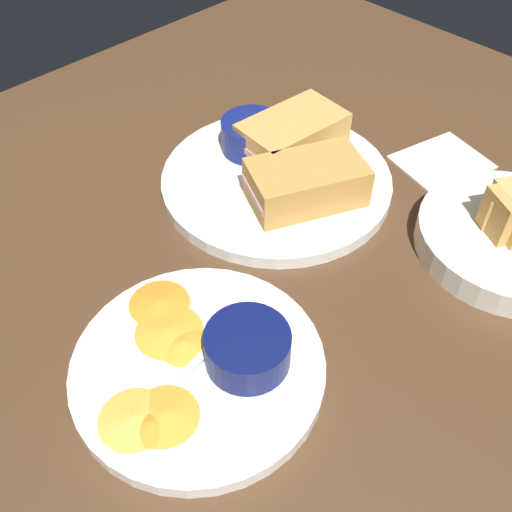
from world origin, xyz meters
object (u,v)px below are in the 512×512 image
at_px(spoon_by_dark_ramekin, 279,170).
at_px(sandwich_half_near, 306,182).
at_px(sandwich_half_far, 292,136).
at_px(spoon_by_gravy_ramekin, 231,325).
at_px(plate_sandwich_main, 276,181).
at_px(bread_basket_rear, 512,233).
at_px(ramekin_light_gravy, 248,347).
at_px(ramekin_dark_sauce, 252,134).
at_px(plate_chips_companion, 198,368).

bearing_deg(spoon_by_dark_ramekin, sandwich_half_near, 76.28).
distance_m(sandwich_half_near, spoon_by_dark_ramekin, 0.06).
distance_m(sandwich_half_far, spoon_by_gravy_ramekin, 0.29).
xyz_separation_m(plate_sandwich_main, bread_basket_rear, (-0.10, 0.26, 0.02)).
xyz_separation_m(ramekin_light_gravy, bread_basket_rear, (-0.31, 0.09, -0.01)).
bearing_deg(ramekin_dark_sauce, spoon_by_dark_ramekin, 79.86).
bearing_deg(ramekin_light_gravy, plate_sandwich_main, -141.46).
relative_size(plate_sandwich_main, spoon_by_gravy_ramekin, 2.83).
relative_size(sandwich_half_far, ramekin_dark_sauce, 1.77).
height_order(sandwich_half_near, spoon_by_gravy_ramekin, sandwich_half_near).
height_order(sandwich_half_near, ramekin_dark_sauce, sandwich_half_near).
distance_m(ramekin_dark_sauce, spoon_by_gravy_ramekin, 0.29).
bearing_deg(spoon_by_gravy_ramekin, sandwich_half_far, -148.38).
bearing_deg(spoon_by_dark_ramekin, plate_chips_companion, 29.13).
height_order(plate_sandwich_main, sandwich_half_far, sandwich_half_far).
bearing_deg(sandwich_half_near, plate_sandwich_main, -97.01).
bearing_deg(plate_sandwich_main, ramekin_dark_sauce, -106.01).
relative_size(plate_sandwich_main, plate_chips_companion, 1.21).
xyz_separation_m(ramekin_dark_sauce, spoon_by_gravy_ramekin, (0.21, 0.19, -0.02)).
relative_size(spoon_by_gravy_ramekin, bread_basket_rear, 0.49).
distance_m(plate_chips_companion, spoon_by_gravy_ramekin, 0.05).
height_order(plate_chips_companion, spoon_by_gravy_ramekin, spoon_by_gravy_ramekin).
xyz_separation_m(sandwich_half_near, bread_basket_rear, (-0.11, 0.20, -0.02)).
bearing_deg(plate_sandwich_main, spoon_by_dark_ramekin, -160.98).
height_order(sandwich_half_near, plate_chips_companion, sandwich_half_near).
bearing_deg(sandwich_half_near, spoon_by_dark_ramekin, -103.72).
distance_m(sandwich_half_far, ramekin_light_gravy, 0.32).
bearing_deg(spoon_by_dark_ramekin, sandwich_half_far, -156.37).
relative_size(plate_sandwich_main, sandwich_half_near, 1.88).
bearing_deg(sandwich_half_far, spoon_by_dark_ramekin, 23.63).
bearing_deg(spoon_by_gravy_ramekin, plate_sandwich_main, -146.42).
bearing_deg(sandwich_half_near, sandwich_half_far, -127.01).
height_order(ramekin_dark_sauce, ramekin_light_gravy, ramekin_dark_sauce).
relative_size(spoon_by_dark_ramekin, ramekin_light_gravy, 1.27).
xyz_separation_m(sandwich_half_far, spoon_by_gravy_ramekin, (0.25, 0.15, -0.02)).
xyz_separation_m(spoon_by_dark_ramekin, bread_basket_rear, (-0.10, 0.26, 0.00)).
distance_m(plate_sandwich_main, bread_basket_rear, 0.28).
bearing_deg(plate_sandwich_main, spoon_by_gravy_ramekin, 33.58).
bearing_deg(sandwich_half_near, ramekin_dark_sauce, -101.89).
distance_m(spoon_by_dark_ramekin, ramekin_light_gravy, 0.28).
height_order(sandwich_half_near, spoon_by_dark_ramekin, sandwich_half_near).
distance_m(sandwich_half_near, spoon_by_gravy_ramekin, 0.21).
distance_m(sandwich_half_far, spoon_by_dark_ramekin, 0.05).
xyz_separation_m(ramekin_dark_sauce, bread_basket_rear, (-0.09, 0.32, -0.01)).
relative_size(plate_sandwich_main, ramekin_light_gravy, 3.60).
bearing_deg(plate_sandwich_main, bread_basket_rear, 112.31).
distance_m(sandwich_half_near, sandwich_half_far, 0.09).
bearing_deg(sandwich_half_near, spoon_by_gravy_ramekin, 22.10).
height_order(sandwich_half_far, spoon_by_gravy_ramekin, sandwich_half_far).
bearing_deg(ramekin_light_gravy, sandwich_half_far, -144.03).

